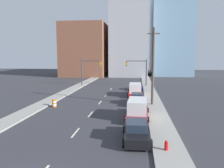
{
  "coord_description": "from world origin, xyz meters",
  "views": [
    {
      "loc": [
        5.29,
        -8.79,
        6.59
      ],
      "look_at": [
        1.26,
        25.25,
        2.2
      ],
      "focal_mm": 35.0,
      "sensor_mm": 36.0,
      "label": 1
    }
  ],
  "objects_px": {
    "traffic_signal_right": "(140,69)",
    "traffic_barrel": "(54,103)",
    "box_truck_maroon": "(137,109)",
    "sedan_black": "(136,131)",
    "utility_pole_right_mid": "(153,66)",
    "fire_hydrant": "(166,146)",
    "sedan_gray": "(137,99)",
    "sedan_navy": "(138,86)",
    "traffic_signal_left": "(87,68)",
    "box_truck_red": "(135,90)"
  },
  "relations": [
    {
      "from": "traffic_barrel",
      "to": "fire_hydrant",
      "type": "xyz_separation_m",
      "value": [
        12.82,
        -12.19,
        -0.06
      ]
    },
    {
      "from": "utility_pole_right_mid",
      "to": "sedan_navy",
      "type": "relative_size",
      "value": 2.4
    },
    {
      "from": "box_truck_maroon",
      "to": "fire_hydrant",
      "type": "bearing_deg",
      "value": -74.26
    },
    {
      "from": "box_truck_red",
      "to": "sedan_black",
      "type": "bearing_deg",
      "value": -89.91
    },
    {
      "from": "sedan_black",
      "to": "box_truck_red",
      "type": "bearing_deg",
      "value": 88.04
    },
    {
      "from": "box_truck_maroon",
      "to": "sedan_gray",
      "type": "distance_m",
      "value": 6.91
    },
    {
      "from": "sedan_gray",
      "to": "utility_pole_right_mid",
      "type": "bearing_deg",
      "value": -16.93
    },
    {
      "from": "box_truck_red",
      "to": "box_truck_maroon",
      "type": "bearing_deg",
      "value": -89.18
    },
    {
      "from": "box_truck_red",
      "to": "sedan_navy",
      "type": "xyz_separation_m",
      "value": [
        0.48,
        6.38,
        -0.3
      ]
    },
    {
      "from": "sedan_black",
      "to": "sedan_gray",
      "type": "height_order",
      "value": "sedan_gray"
    },
    {
      "from": "sedan_black",
      "to": "box_truck_red",
      "type": "height_order",
      "value": "box_truck_red"
    },
    {
      "from": "traffic_signal_right",
      "to": "sedan_gray",
      "type": "distance_m",
      "value": 18.55
    },
    {
      "from": "box_truck_maroon",
      "to": "box_truck_red",
      "type": "height_order",
      "value": "box_truck_red"
    },
    {
      "from": "box_truck_red",
      "to": "traffic_signal_left",
      "type": "bearing_deg",
      "value": 131.57
    },
    {
      "from": "utility_pole_right_mid",
      "to": "traffic_signal_right",
      "type": "bearing_deg",
      "value": 94.41
    },
    {
      "from": "traffic_signal_left",
      "to": "utility_pole_right_mid",
      "type": "bearing_deg",
      "value": -54.98
    },
    {
      "from": "fire_hydrant",
      "to": "box_truck_maroon",
      "type": "relative_size",
      "value": 0.13
    },
    {
      "from": "traffic_signal_left",
      "to": "utility_pole_right_mid",
      "type": "height_order",
      "value": "utility_pole_right_mid"
    },
    {
      "from": "traffic_barrel",
      "to": "box_truck_maroon",
      "type": "height_order",
      "value": "box_truck_maroon"
    },
    {
      "from": "sedan_gray",
      "to": "box_truck_red",
      "type": "bearing_deg",
      "value": 93.52
    },
    {
      "from": "traffic_signal_right",
      "to": "box_truck_maroon",
      "type": "relative_size",
      "value": 0.96
    },
    {
      "from": "box_truck_maroon",
      "to": "sedan_gray",
      "type": "height_order",
      "value": "box_truck_maroon"
    },
    {
      "from": "sedan_gray",
      "to": "box_truck_red",
      "type": "relative_size",
      "value": 0.77
    },
    {
      "from": "utility_pole_right_mid",
      "to": "traffic_signal_left",
      "type": "bearing_deg",
      "value": 125.02
    },
    {
      "from": "sedan_gray",
      "to": "box_truck_maroon",
      "type": "bearing_deg",
      "value": -89.14
    },
    {
      "from": "traffic_signal_left",
      "to": "fire_hydrant",
      "type": "relative_size",
      "value": 7.1
    },
    {
      "from": "traffic_signal_left",
      "to": "traffic_barrel",
      "type": "xyz_separation_m",
      "value": [
        0.46,
        -21.23,
        -3.41
      ]
    },
    {
      "from": "traffic_signal_right",
      "to": "box_truck_red",
      "type": "relative_size",
      "value": 0.97
    },
    {
      "from": "sedan_navy",
      "to": "traffic_signal_left",
      "type": "bearing_deg",
      "value": 154.0
    },
    {
      "from": "sedan_black",
      "to": "utility_pole_right_mid",
      "type": "bearing_deg",
      "value": 77.86
    },
    {
      "from": "fire_hydrant",
      "to": "box_truck_red",
      "type": "distance_m",
      "value": 21.68
    },
    {
      "from": "traffic_barrel",
      "to": "sedan_navy",
      "type": "height_order",
      "value": "sedan_navy"
    },
    {
      "from": "traffic_signal_right",
      "to": "utility_pole_right_mid",
      "type": "distance_m",
      "value": 19.0
    },
    {
      "from": "fire_hydrant",
      "to": "traffic_signal_right",
      "type": "bearing_deg",
      "value": 92.57
    },
    {
      "from": "box_truck_maroon",
      "to": "traffic_barrel",
      "type": "bearing_deg",
      "value": 162.1
    },
    {
      "from": "sedan_black",
      "to": "box_truck_maroon",
      "type": "height_order",
      "value": "box_truck_maroon"
    },
    {
      "from": "utility_pole_right_mid",
      "to": "sedan_black",
      "type": "bearing_deg",
      "value": -99.17
    },
    {
      "from": "sedan_gray",
      "to": "sedan_navy",
      "type": "distance_m",
      "value": 12.78
    },
    {
      "from": "traffic_signal_right",
      "to": "sedan_black",
      "type": "height_order",
      "value": "traffic_signal_right"
    },
    {
      "from": "traffic_barrel",
      "to": "traffic_signal_left",
      "type": "bearing_deg",
      "value": 91.24
    },
    {
      "from": "traffic_signal_right",
      "to": "sedan_navy",
      "type": "xyz_separation_m",
      "value": [
        -0.43,
        -5.49,
        -3.2
      ]
    },
    {
      "from": "traffic_barrel",
      "to": "utility_pole_right_mid",
      "type": "bearing_deg",
      "value": 10.34
    },
    {
      "from": "fire_hydrant",
      "to": "box_truck_red",
      "type": "height_order",
      "value": "box_truck_red"
    },
    {
      "from": "traffic_signal_right",
      "to": "box_truck_maroon",
      "type": "height_order",
      "value": "traffic_signal_right"
    },
    {
      "from": "traffic_barrel",
      "to": "box_truck_maroon",
      "type": "bearing_deg",
      "value": -19.99
    },
    {
      "from": "traffic_signal_right",
      "to": "traffic_barrel",
      "type": "height_order",
      "value": "traffic_signal_right"
    },
    {
      "from": "box_truck_maroon",
      "to": "sedan_black",
      "type": "bearing_deg",
      "value": -88.44
    },
    {
      "from": "utility_pole_right_mid",
      "to": "sedan_black",
      "type": "height_order",
      "value": "utility_pole_right_mid"
    },
    {
      "from": "traffic_signal_left",
      "to": "traffic_barrel",
      "type": "height_order",
      "value": "traffic_signal_left"
    },
    {
      "from": "fire_hydrant",
      "to": "box_truck_red",
      "type": "relative_size",
      "value": 0.14
    }
  ]
}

